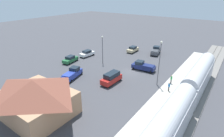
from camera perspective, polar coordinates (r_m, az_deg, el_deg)
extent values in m
plane|color=#424247|center=(42.52, 6.31, -0.96)|extent=(200.00, 200.00, 0.00)
cube|color=slate|center=(38.54, 24.86, -5.63)|extent=(4.80, 70.00, 0.18)
cube|color=#59544C|center=(38.39, 25.93, -5.69)|extent=(0.10, 70.00, 0.12)
cube|color=#59544C|center=(38.56, 23.86, -5.18)|extent=(0.10, 70.00, 0.12)
cube|color=#B7B2A8|center=(39.17, 19.20, -4.14)|extent=(3.20, 46.00, 0.30)
cube|color=silver|center=(37.30, 25.25, -3.10)|extent=(2.90, 16.11, 3.70)
cube|color=gold|center=(37.62, 23.02, -2.99)|extent=(0.04, 14.82, 0.36)
cylinder|color=silver|center=(36.63, 25.71, -0.63)|extent=(2.75, 15.46, 2.76)
cube|color=silver|center=(23.07, 16.35, -18.76)|extent=(2.90, 16.11, 3.70)
cube|color=gold|center=(23.59, 12.78, -18.20)|extent=(0.04, 14.82, 0.36)
cylinder|color=silver|center=(21.97, 16.87, -15.33)|extent=(2.75, 15.46, 2.76)
cube|color=tan|center=(29.84, -22.55, -10.09)|extent=(10.35, 8.45, 3.52)
pyramid|color=brown|center=(28.47, -23.41, -5.26)|extent=(11.15, 9.25, 2.17)
cube|color=#4C3323|center=(32.17, -16.06, -8.07)|extent=(1.10, 0.08, 2.10)
cylinder|color=#333338|center=(35.13, 17.29, -6.06)|extent=(0.22, 0.22, 0.85)
cylinder|color=#2D72B7|center=(34.79, 17.43, -5.00)|extent=(0.36, 0.36, 0.62)
sphere|color=tan|center=(34.60, 17.52, -4.37)|extent=(0.24, 0.24, 0.24)
cylinder|color=#333338|center=(38.00, 17.95, -3.85)|extent=(0.22, 0.22, 0.85)
cylinder|color=green|center=(37.69, 18.08, -2.85)|extent=(0.36, 0.36, 0.62)
sphere|color=tan|center=(37.51, 18.16, -2.26)|extent=(0.24, 0.24, 0.24)
cube|color=white|center=(52.62, -7.78, 4.57)|extent=(2.10, 4.60, 0.76)
cube|color=#19232D|center=(52.41, -7.82, 5.30)|extent=(1.74, 2.25, 0.64)
cylinder|color=black|center=(51.09, -8.49, 3.51)|extent=(0.22, 0.68, 0.68)
cylinder|color=black|center=(52.22, -9.70, 3.86)|extent=(0.22, 0.68, 0.68)
cylinder|color=black|center=(53.33, -5.84, 4.49)|extent=(0.22, 0.68, 0.68)
cylinder|color=black|center=(54.41, -7.06, 4.81)|extent=(0.22, 0.68, 0.68)
cube|color=red|center=(36.77, -0.19, -3.37)|extent=(2.11, 4.96, 1.00)
cube|color=#19232D|center=(36.47, -0.05, -1.96)|extent=(1.83, 3.48, 0.88)
cylinder|color=black|center=(35.20, -0.94, -5.57)|extent=(0.22, 0.68, 0.68)
cylinder|color=black|center=(36.16, -3.10, -4.78)|extent=(0.22, 0.68, 0.68)
cylinder|color=black|center=(37.93, 2.58, -3.37)|extent=(0.22, 0.68, 0.68)
cylinder|color=black|center=(38.82, 0.49, -2.69)|extent=(0.22, 0.68, 0.68)
cube|color=navy|center=(43.29, 9.81, 0.49)|extent=(5.54, 2.38, 0.92)
cube|color=#19232D|center=(43.31, 8.63, 1.83)|extent=(1.86, 1.85, 0.84)
cylinder|color=black|center=(43.47, 6.72, 0.11)|extent=(0.22, 0.76, 0.76)
cylinder|color=black|center=(44.93, 7.63, 0.85)|extent=(0.22, 0.76, 0.76)
cylinder|color=black|center=(42.08, 12.05, -1.05)|extent=(0.22, 0.76, 0.76)
cylinder|color=black|center=(43.59, 12.81, -0.25)|extent=(0.22, 0.76, 0.76)
cube|color=navy|center=(42.79, 11.03, 0.93)|extent=(3.11, 2.09, 0.20)
cube|color=#47494F|center=(55.45, 13.47, 5.23)|extent=(3.04, 5.69, 0.92)
cube|color=#19232D|center=(56.17, 13.75, 6.37)|extent=(2.05, 2.05, 0.84)
cylinder|color=black|center=(57.74, 12.99, 5.50)|extent=(0.22, 0.76, 0.76)
cylinder|color=black|center=(57.50, 14.67, 5.26)|extent=(0.22, 0.76, 0.76)
cylinder|color=black|center=(53.71, 12.10, 4.26)|extent=(0.22, 0.76, 0.76)
cylinder|color=black|center=(53.44, 13.91, 4.00)|extent=(0.22, 0.76, 0.76)
cube|color=#47494F|center=(54.39, 13.34, 5.52)|extent=(2.44, 3.29, 0.20)
cube|color=#283D9E|center=(39.76, -12.32, -1.82)|extent=(3.20, 5.71, 0.92)
cube|color=#19232D|center=(40.18, -11.63, -0.11)|extent=(2.09, 2.09, 0.84)
cylinder|color=black|center=(42.01, -11.67, -1.06)|extent=(0.22, 0.76, 0.76)
cylinder|color=black|center=(41.15, -9.65, -1.42)|extent=(0.22, 0.76, 0.76)
cylinder|color=black|center=(38.84, -15.03, -3.46)|extent=(0.22, 0.76, 0.76)
cylinder|color=black|center=(37.92, -12.92, -3.91)|extent=(0.22, 0.76, 0.76)
cube|color=#283D9E|center=(38.82, -13.13, -1.61)|extent=(2.52, 3.33, 0.20)
cube|color=#C6B284|center=(56.31, 6.52, 5.87)|extent=(1.87, 4.51, 0.76)
cube|color=#19232D|center=(56.11, 6.55, 6.55)|extent=(1.63, 2.17, 0.64)
cylinder|color=black|center=(58.21, 6.62, 6.04)|extent=(0.22, 0.68, 0.68)
cylinder|color=black|center=(57.51, 8.02, 5.76)|extent=(0.22, 0.68, 0.68)
cylinder|color=black|center=(55.37, 4.92, 5.22)|extent=(0.22, 0.68, 0.68)
cylinder|color=black|center=(54.63, 6.38, 4.92)|extent=(0.22, 0.68, 0.68)
cube|color=#236638|center=(48.77, -12.88, 2.69)|extent=(2.48, 4.72, 0.76)
cube|color=#19232D|center=(48.54, -12.95, 3.47)|extent=(1.92, 2.37, 0.64)
cylinder|color=black|center=(50.61, -12.35, 3.03)|extent=(0.22, 0.68, 0.68)
cylinder|color=black|center=(49.66, -10.90, 2.76)|extent=(0.22, 0.68, 0.68)
cylinder|color=black|center=(48.20, -14.84, 1.77)|extent=(0.22, 0.68, 0.68)
cylinder|color=black|center=(47.20, -13.37, 1.47)|extent=(0.22, 0.68, 0.68)
cylinder|color=#515156|center=(35.82, 14.48, 1.10)|extent=(0.16, 0.16, 8.50)
sphere|color=#EAE5C6|center=(34.47, 15.21, 7.94)|extent=(0.44, 0.44, 0.44)
cylinder|color=#515156|center=(46.44, -3.00, 5.62)|extent=(0.16, 0.16, 6.64)
sphere|color=#EAE5C6|center=(45.52, -3.09, 9.82)|extent=(0.44, 0.44, 0.44)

